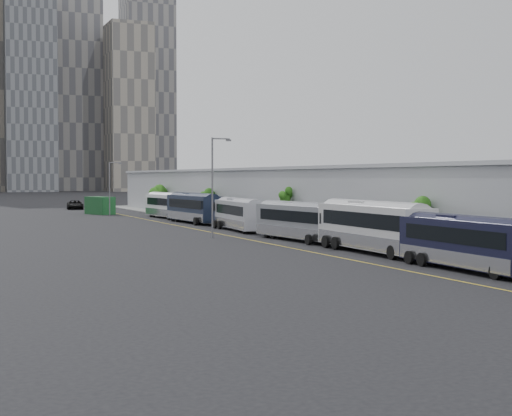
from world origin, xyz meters
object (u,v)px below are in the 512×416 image
bus_5 (194,211)px  bus_6 (168,208)px  bus_2 (373,231)px  bus_4 (239,217)px  street_lamp_far (111,184)px  suv (75,205)px  bus_3 (299,225)px  street_lamp_near (214,181)px  shipping_container (100,206)px  bus_1 (466,248)px

bus_5 → bus_6: bus_5 is taller
bus_5 → bus_2: bearing=-92.4°
bus_4 → street_lamp_far: street_lamp_far is taller
street_lamp_far → suv: street_lamp_far is taller
bus_5 → street_lamp_far: (-5.70, 24.10, 3.21)m
bus_6 → suv: bus_6 is taller
bus_3 → street_lamp_near: size_ratio=1.28×
bus_3 → suv: bus_3 is taller
street_lamp_near → shipping_container: size_ratio=1.86×
bus_5 → street_lamp_far: bearing=100.2°
bus_2 → street_lamp_far: bearing=96.7°
bus_2 → bus_1: bearing=-91.5°
street_lamp_far → bus_6: bearing=-62.0°
bus_5 → bus_6: (0.27, 12.85, -0.08)m
bus_1 → bus_5: bearing=91.7°
bus_3 → shipping_container: (-6.79, 59.81, -0.12)m
bus_3 → bus_1: bearing=-96.0°
bus_1 → shipping_container: size_ratio=2.29×
bus_4 → street_lamp_far: 40.28m
bus_4 → street_lamp_far: (-5.98, 39.69, 3.34)m
bus_4 → bus_2: bearing=-84.4°
street_lamp_far → shipping_container: bearing=98.9°
street_lamp_far → suv: bearing=92.5°
street_lamp_near → bus_4: bearing=55.6°
bus_4 → shipping_container: bearing=103.5°
bus_1 → suv: 106.59m
street_lamp_near → shipping_container: street_lamp_near is taller
shipping_container → street_lamp_near: bearing=-109.8°
shipping_container → suv: 21.29m
bus_3 → bus_4: bus_3 is taller
bus_2 → bus_6: (-0.34, 56.58, -0.16)m
bus_4 → bus_6: bus_6 is taller
bus_1 → street_lamp_near: bearing=102.3°
bus_4 → suv: (-7.11, 65.80, -0.67)m
bus_1 → suv: bearing=95.3°
bus_1 → street_lamp_near: size_ratio=1.23×
suv → street_lamp_far: bearing=-80.7°
bus_2 → shipping_container: bus_2 is taller
bus_4 → bus_6: size_ratio=0.97×
bus_2 → street_lamp_far: size_ratio=1.68×
bus_1 → bus_2: bearing=88.8°
street_lamp_near → suv: 75.03m
street_lamp_near → bus_1: bearing=-79.4°
bus_5 → shipping_container: bus_5 is taller
bus_2 → bus_6: bus_2 is taller
bus_6 → street_lamp_far: street_lamp_far is taller
bus_6 → street_lamp_near: bearing=-103.9°
bus_4 → bus_3: bearing=-84.9°
street_lamp_far → bus_5: bearing=-76.7°
street_lamp_far → bus_4: bearing=-81.4°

